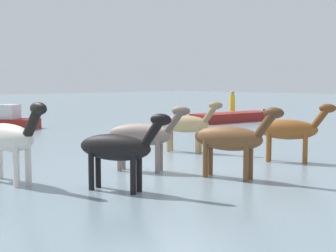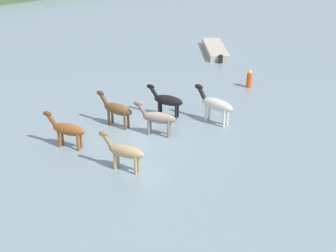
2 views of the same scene
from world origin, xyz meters
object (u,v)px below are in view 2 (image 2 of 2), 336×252
object	(u,v)px
horse_gray_outer	(67,129)
boat_dinghy_port	(215,50)
horse_rear_stallion	(167,100)
horse_mid_herd	(125,151)
horse_dark_mare	(158,118)
horse_lead	(216,105)
horse_chestnut_trailing	(117,109)
buoy_channel_marker	(249,80)

from	to	relation	value
horse_gray_outer	boat_dinghy_port	xyz separation A→B (m)	(16.80, 6.28, -0.77)
boat_dinghy_port	horse_rear_stallion	bearing A→B (deg)	159.78
horse_mid_herd	horse_rear_stallion	world-z (taller)	same
horse_dark_mare	horse_mid_herd	distance (m)	3.65
horse_gray_outer	boat_dinghy_port	size ratio (longest dim) A/B	0.42
horse_gray_outer	horse_lead	size ratio (longest dim) A/B	0.85
horse_dark_mare	horse_chestnut_trailing	world-z (taller)	horse_chestnut_trailing
horse_rear_stallion	boat_dinghy_port	world-z (taller)	horse_rear_stallion
horse_chestnut_trailing	horse_lead	size ratio (longest dim) A/B	0.91
horse_rear_stallion	boat_dinghy_port	xyz separation A→B (m)	(10.91, 6.66, -0.75)
horse_dark_mare	boat_dinghy_port	size ratio (longest dim) A/B	0.41
horse_rear_stallion	horse_gray_outer	xyz separation A→B (m)	(-5.89, 0.38, 0.01)
horse_dark_mare	horse_mid_herd	size ratio (longest dim) A/B	0.97
horse_rear_stallion	horse_chestnut_trailing	world-z (taller)	horse_chestnut_trailing
horse_mid_herd	horse_lead	size ratio (longest dim) A/B	0.86
horse_mid_herd	horse_lead	bearing A→B (deg)	-108.28
horse_gray_outer	horse_chestnut_trailing	size ratio (longest dim) A/B	0.93
horse_dark_mare	horse_gray_outer	world-z (taller)	horse_dark_mare
horse_dark_mare	buoy_channel_marker	distance (m)	8.86
horse_gray_outer	horse_chestnut_trailing	world-z (taller)	horse_chestnut_trailing
horse_rear_stallion	horse_lead	size ratio (longest dim) A/B	0.86
horse_dark_mare	horse_rear_stallion	world-z (taller)	horse_dark_mare
horse_rear_stallion	boat_dinghy_port	distance (m)	12.80
horse_mid_herd	horse_rear_stallion	bearing A→B (deg)	-83.76
horse_gray_outer	horse_chestnut_trailing	distance (m)	3.13
horse_rear_stallion	horse_gray_outer	world-z (taller)	horse_gray_outer
horse_lead	boat_dinghy_port	xyz separation A→B (m)	(9.55, 8.99, -0.87)
horse_gray_outer	horse_lead	distance (m)	7.74
horse_rear_stallion	horse_dark_mare	bearing A→B (deg)	103.78
buoy_channel_marker	horse_dark_mare	bearing A→B (deg)	-171.39
horse_chestnut_trailing	horse_lead	bearing A→B (deg)	-143.57
horse_lead	buoy_channel_marker	bearing A→B (deg)	-76.37
horse_gray_outer	horse_lead	world-z (taller)	horse_lead
horse_mid_herd	horse_gray_outer	world-z (taller)	horse_gray_outer
horse_rear_stallion	horse_lead	distance (m)	2.70
horse_mid_herd	horse_lead	world-z (taller)	horse_lead
horse_dark_mare	horse_chestnut_trailing	size ratio (longest dim) A/B	0.91
horse_gray_outer	horse_chestnut_trailing	xyz separation A→B (m)	(3.10, 0.39, 0.02)
horse_mid_herd	horse_gray_outer	size ratio (longest dim) A/B	1.01
horse_dark_mare	horse_chestnut_trailing	xyz separation A→B (m)	(-0.94, 2.19, 0.02)
horse_dark_mare	boat_dinghy_port	xyz separation A→B (m)	(12.76, 8.07, -0.77)
boat_dinghy_port	buoy_channel_marker	size ratio (longest dim) A/B	4.42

